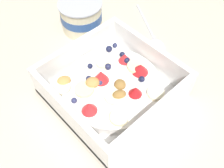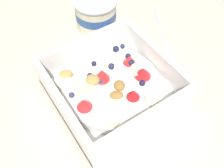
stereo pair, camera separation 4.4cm
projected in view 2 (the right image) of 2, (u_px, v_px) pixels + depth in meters
name	position (u px, v px, depth m)	size (l,w,h in m)	color
ground_plane	(119.00, 97.00, 0.46)	(2.40, 2.40, 0.00)	beige
fruit_bowl	(112.00, 87.00, 0.45)	(0.20, 0.20, 0.07)	white
spoon	(165.00, 42.00, 0.54)	(0.10, 0.16, 0.01)	silver
yogurt_cup	(96.00, 13.00, 0.56)	(0.10, 0.10, 0.07)	beige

